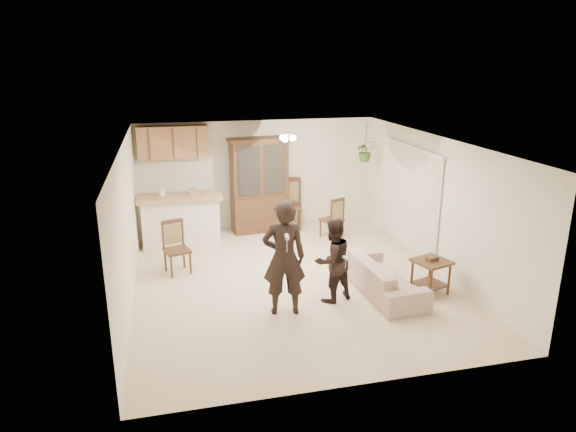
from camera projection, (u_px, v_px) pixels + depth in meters
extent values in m
plane|color=beige|center=(292.00, 279.00, 9.30)|extent=(6.50, 6.50, 0.00)
cube|color=silver|center=(292.00, 142.00, 8.57)|extent=(5.50, 6.50, 0.02)
cube|color=white|center=(258.00, 174.00, 11.95)|extent=(5.50, 0.02, 2.50)
cube|color=white|center=(359.00, 292.00, 5.91)|extent=(5.50, 0.02, 2.50)
cube|color=white|center=(127.00, 225.00, 8.32)|extent=(0.02, 6.50, 2.50)
cube|color=white|center=(435.00, 204.00, 9.54)|extent=(0.02, 6.50, 2.50)
cube|color=white|center=(181.00, 222.00, 10.93)|extent=(1.60, 0.55, 1.00)
cube|color=tan|center=(179.00, 197.00, 10.76)|extent=(1.75, 0.70, 0.08)
cube|color=#976D42|center=(173.00, 142.00, 11.11)|extent=(1.50, 0.34, 0.70)
imported|color=#265823|center=(366.00, 151.00, 11.50)|extent=(0.43, 0.37, 0.48)
cylinder|color=black|center=(366.00, 137.00, 11.41)|extent=(0.01, 0.01, 0.65)
imported|color=beige|center=(384.00, 272.00, 8.70)|extent=(0.82, 1.91, 0.73)
imported|color=black|center=(284.00, 259.00, 7.83)|extent=(0.71, 0.51, 1.80)
imported|color=black|center=(333.00, 262.00, 8.32)|extent=(0.79, 0.70, 1.35)
cube|color=#311F12|center=(260.00, 213.00, 11.85)|extent=(1.31, 0.63, 0.84)
cube|color=#311F12|center=(259.00, 168.00, 11.55)|extent=(1.30, 0.56, 1.26)
cube|color=#AFBBC0|center=(259.00, 168.00, 11.55)|extent=(1.09, 0.13, 1.11)
cube|color=#311F12|center=(259.00, 139.00, 11.35)|extent=(1.41, 0.66, 0.06)
cube|color=#311F12|center=(432.00, 262.00, 8.60)|extent=(0.68, 0.68, 0.04)
cube|color=#311F12|center=(430.00, 284.00, 8.72)|extent=(0.57, 0.57, 0.03)
cube|color=#311F12|center=(432.00, 259.00, 8.59)|extent=(0.22, 0.18, 0.06)
cube|color=#311F12|center=(177.00, 251.00, 9.47)|extent=(0.54, 0.54, 0.05)
cube|color=tan|center=(176.00, 237.00, 9.39)|extent=(0.32, 0.13, 0.38)
cube|color=#311F12|center=(175.00, 224.00, 9.32)|extent=(0.39, 0.15, 0.08)
cube|color=#311F12|center=(291.00, 207.00, 12.00)|extent=(0.61, 0.61, 0.06)
cube|color=tan|center=(291.00, 194.00, 11.90)|extent=(0.38, 0.12, 0.45)
cube|color=#311F12|center=(291.00, 181.00, 11.82)|extent=(0.47, 0.14, 0.09)
cube|color=#311F12|center=(332.00, 220.00, 11.35)|extent=(0.55, 0.55, 0.05)
cube|color=tan|center=(332.00, 209.00, 11.28)|extent=(0.30, 0.16, 0.36)
cube|color=#311F12|center=(332.00, 198.00, 11.21)|extent=(0.36, 0.18, 0.07)
cube|color=silver|center=(287.00, 237.00, 7.28)|extent=(0.07, 0.16, 0.05)
cube|color=silver|center=(346.00, 258.00, 8.00)|extent=(0.08, 0.13, 0.04)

